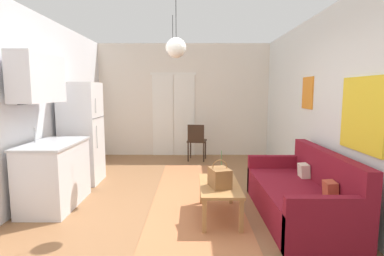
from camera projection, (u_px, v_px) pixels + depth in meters
ground_plane at (176, 225)px, 3.68m from camera, size 4.82×8.39×0.10m
wall_back at (184, 101)px, 7.41m from camera, size 4.42×0.13×2.78m
wall_right at (356, 110)px, 3.50m from camera, size 0.12×7.99×2.78m
area_rug at (196, 196)px, 4.56m from camera, size 1.28×3.75×0.01m
couch at (303, 196)px, 3.79m from camera, size 0.90×1.95×0.86m
coffee_table at (219, 189)px, 3.77m from camera, size 0.50×0.97×0.44m
bamboo_vase at (221, 173)px, 3.95m from camera, size 0.07×0.07×0.40m
handbag at (220, 177)px, 3.64m from camera, size 0.29×0.34×0.35m
refrigerator at (82, 133)px, 5.18m from camera, size 0.63×0.64×1.77m
kitchen_counter at (51, 151)px, 4.09m from camera, size 0.64×1.12×2.11m
accent_chair at (197, 140)px, 6.84m from camera, size 0.48×0.46×0.86m
pendant_lamp_near at (176, 48)px, 3.60m from camera, size 0.25×0.25×0.76m
pendant_lamp_far at (173, 48)px, 4.60m from camera, size 0.23×0.23×0.61m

